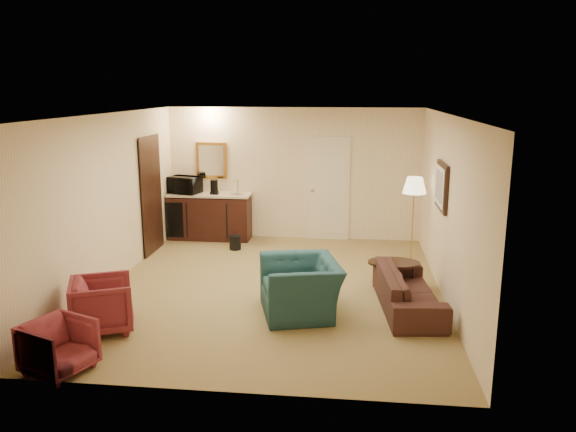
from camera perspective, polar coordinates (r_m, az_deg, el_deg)
name	(u,v)px	position (r m, az deg, el deg)	size (l,w,h in m)	color
ground	(273,288)	(8.57, -1.52, -7.35)	(6.00, 6.00, 0.00)	#9B874F
room_walls	(273,169)	(8.91, -1.52, 4.83)	(5.02, 6.01, 2.61)	#F9DDBB
wetbar_cabinet	(210,216)	(11.32, -7.91, -0.02)	(1.64, 0.58, 0.92)	black
sofa	(409,284)	(7.87, 12.15, -6.72)	(1.85, 0.54, 0.72)	black
teal_armchair	(301,278)	(7.51, 1.30, -6.34)	(1.12, 0.73, 0.98)	#1F424D
rose_chair_near	(102,302)	(7.40, -18.38, -8.31)	(0.72, 0.67, 0.74)	maroon
rose_chair_far	(58,344)	(6.55, -22.30, -11.98)	(0.62, 0.58, 0.63)	maroon
coffee_table	(393,276)	(8.58, 10.66, -5.98)	(0.77, 0.52, 0.44)	black
floor_lamp	(413,220)	(9.81, 12.56, -0.44)	(0.40, 0.40, 1.51)	gold
waste_bin	(235,242)	(10.58, -5.39, -2.69)	(0.22, 0.22, 0.27)	black
microwave	(185,183)	(11.33, -10.46, 3.32)	(0.60, 0.33, 0.41)	black
coffee_maker	(214,187)	(11.14, -7.51, 2.93)	(0.15, 0.15, 0.28)	black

